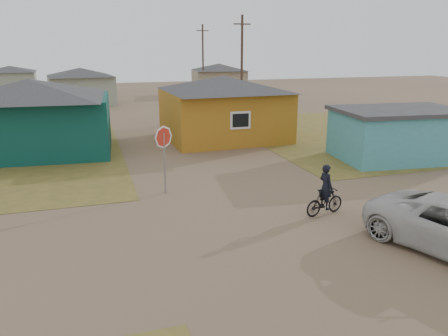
{
  "coord_description": "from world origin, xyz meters",
  "views": [
    {
      "loc": [
        -5.62,
        -11.82,
        5.66
      ],
      "look_at": [
        -0.96,
        3.0,
        1.3
      ],
      "focal_mm": 35.0,
      "sensor_mm": 36.0,
      "label": 1
    }
  ],
  "objects": [
    {
      "name": "house_teal",
      "position": [
        -8.5,
        13.5,
        2.05
      ],
      "size": [
        8.93,
        7.08,
        4.0
      ],
      "color": "#0A3831",
      "rests_on": "ground"
    },
    {
      "name": "utility_pole_far",
      "position": [
        7.5,
        38.0,
        4.14
      ],
      "size": [
        1.4,
        0.2,
        8.0
      ],
      "color": "#453229",
      "rests_on": "ground"
    },
    {
      "name": "grass_ne",
      "position": [
        14.0,
        13.0,
        0.01
      ],
      "size": [
        20.0,
        18.0,
        0.0
      ],
      "primitive_type": "cube",
      "color": "olive",
      "rests_on": "ground"
    },
    {
      "name": "utility_pole_near",
      "position": [
        6.5,
        22.0,
        4.14
      ],
      "size": [
        1.4,
        0.2,
        8.0
      ],
      "color": "#453229",
      "rests_on": "ground"
    },
    {
      "name": "shed_turquoise",
      "position": [
        9.5,
        6.5,
        1.31
      ],
      "size": [
        6.71,
        4.93,
        2.6
      ],
      "color": "teal",
      "rests_on": "ground"
    },
    {
      "name": "stop_sign",
      "position": [
        -2.91,
        4.59,
        1.98
      ],
      "size": [
        0.88,
        0.22,
        2.72
      ],
      "color": "gray",
      "rests_on": "ground"
    },
    {
      "name": "ground",
      "position": [
        0.0,
        0.0,
        0.0
      ],
      "size": [
        120.0,
        120.0,
        0.0
      ],
      "primitive_type": "plane",
      "color": "#7C6148"
    },
    {
      "name": "house_pale_west",
      "position": [
        -6.0,
        34.0,
        1.86
      ],
      "size": [
        7.04,
        6.15,
        3.6
      ],
      "color": "gray",
      "rests_on": "ground"
    },
    {
      "name": "house_beige_east",
      "position": [
        10.0,
        40.0,
        1.86
      ],
      "size": [
        6.95,
        6.05,
        3.6
      ],
      "color": "gray",
      "rests_on": "ground"
    },
    {
      "name": "cyclist",
      "position": [
        1.95,
        0.66,
        0.66
      ],
      "size": [
        1.66,
        0.77,
        1.8
      ],
      "color": "black",
      "rests_on": "ground"
    },
    {
      "name": "house_pale_north",
      "position": [
        -14.0,
        46.0,
        1.75
      ],
      "size": [
        6.28,
        5.81,
        3.4
      ],
      "color": "gray",
      "rests_on": "ground"
    },
    {
      "name": "house_yellow",
      "position": [
        2.5,
        14.0,
        2.0
      ],
      "size": [
        7.72,
        6.76,
        3.9
      ],
      "color": "#AE6F1A",
      "rests_on": "ground"
    }
  ]
}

